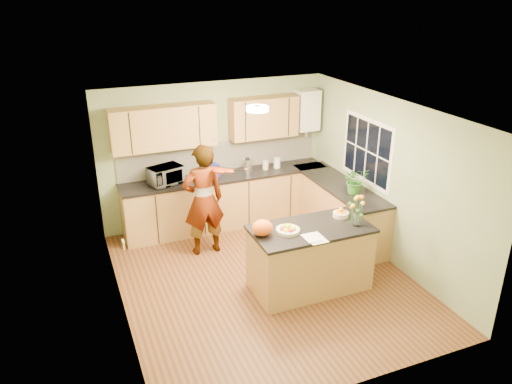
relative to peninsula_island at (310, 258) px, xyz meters
name	(u,v)px	position (x,y,z in m)	size (l,w,h in m)	color
floor	(265,280)	(-0.50, 0.39, -0.47)	(4.50, 4.50, 0.00)	#552A18
ceiling	(267,111)	(-0.50, 0.39, 2.03)	(4.00, 4.50, 0.02)	white
wall_back	(215,153)	(-0.50, 2.64, 0.78)	(4.00, 0.02, 2.50)	gray
wall_front	(357,287)	(-0.50, -1.86, 0.78)	(4.00, 0.02, 2.50)	gray
wall_left	(115,226)	(-2.50, 0.39, 0.78)	(0.02, 4.50, 2.50)	gray
wall_right	(388,181)	(1.50, 0.39, 0.78)	(0.02, 4.50, 2.50)	gray
back_counter	(227,200)	(-0.40, 2.34, 0.00)	(3.64, 0.62, 0.94)	#B17F46
right_counter	(338,209)	(1.20, 1.24, 0.00)	(0.62, 2.24, 0.94)	#B17F46
splashback	(221,156)	(-0.40, 2.63, 0.73)	(3.60, 0.02, 0.52)	white
upper_cabinets	(207,123)	(-0.68, 2.47, 1.38)	(3.20, 0.34, 0.70)	#B17F46
boiler	(307,110)	(1.20, 2.48, 1.43)	(0.40, 0.30, 0.86)	white
window_right	(367,151)	(1.49, 0.99, 1.08)	(0.01, 1.30, 1.05)	white
light_switch	(124,244)	(-2.49, -0.21, 0.83)	(0.02, 0.09, 0.09)	white
ceiling_lamp	(257,109)	(-0.50, 0.69, 1.99)	(0.30, 0.30, 0.07)	#FFEABF
peninsula_island	(310,258)	(0.00, 0.00, 0.00)	(1.64, 0.84, 0.94)	#B17F46
fruit_dish	(288,229)	(-0.35, 0.00, 0.51)	(0.32, 0.32, 0.11)	beige
orange_bowl	(341,213)	(0.55, 0.15, 0.52)	(0.22, 0.22, 0.13)	beige
flower_vase	(358,206)	(0.60, -0.18, 0.77)	(0.24, 0.24, 0.45)	silver
orange_bag	(262,228)	(-0.70, 0.05, 0.57)	(0.28, 0.24, 0.21)	#FF5F15
papers	(315,238)	(-0.10, -0.30, 0.47)	(0.23, 0.32, 0.01)	white
violinist	(204,200)	(-1.05, 1.53, 0.43)	(0.65, 0.43, 1.79)	tan
violin	(219,170)	(-0.85, 1.31, 0.96)	(0.55, 0.22, 0.11)	#571B05
microwave	(166,175)	(-1.45, 2.33, 0.62)	(0.54, 0.36, 0.30)	white
blue_box	(210,171)	(-0.69, 2.34, 0.58)	(0.28, 0.21, 0.23)	navy
kettle	(248,165)	(0.01, 2.37, 0.59)	(0.16, 0.16, 0.30)	silver
jar_cream	(266,165)	(0.34, 2.34, 0.55)	(0.10, 0.10, 0.16)	beige
jar_white	(277,163)	(0.56, 2.34, 0.56)	(0.12, 0.12, 0.18)	white
potted_plant	(355,180)	(1.20, 0.80, 0.68)	(0.39, 0.33, 0.43)	#317426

